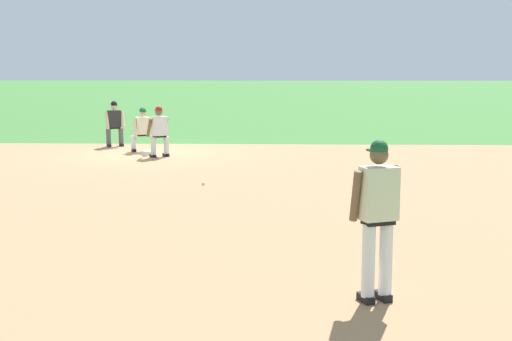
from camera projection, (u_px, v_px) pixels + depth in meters
The scene contains 8 objects.
ground_plane at pixel (148, 154), 21.08m from camera, with size 160.00×160.00×0.00m, color #3D7533.
infield_dirt_patch at pixel (212, 195), 14.59m from camera, with size 18.00×18.00×0.01m, color #A87F56.
first_base_bag at pixel (148, 152), 21.08m from camera, with size 0.38×0.38×0.09m, color white.
baseball at pixel (203, 183), 15.75m from camera, with size 0.07×0.07×0.07m, color white.
pitcher at pixel (378, 210), 7.99m from camera, with size 0.81×0.60×1.86m.
first_baseman at pixel (144, 128), 21.47m from camera, with size 0.85×0.96×1.34m.
baserunner at pixel (159, 129), 20.23m from camera, with size 0.63×0.68×1.46m.
umpire at pixel (114, 122), 22.75m from camera, with size 0.59×0.67×1.46m.
Camera 1 is at (-20.79, -3.89, 2.72)m, focal length 50.00 mm.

